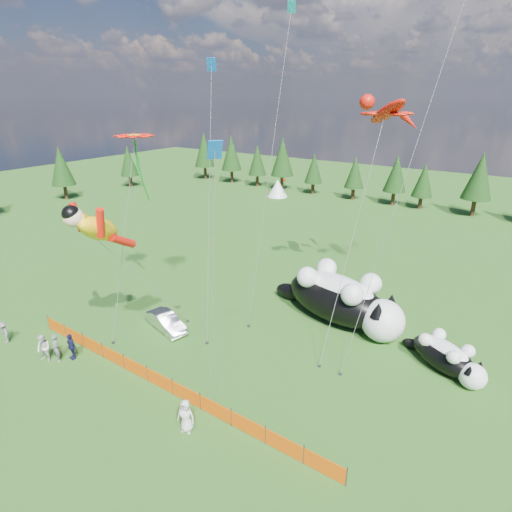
# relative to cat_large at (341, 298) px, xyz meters

# --- Properties ---
(ground) EXTENTS (160.00, 160.00, 0.00)m
(ground) POSITION_rel_cat_large_xyz_m (-5.56, -9.37, -1.85)
(ground) COLOR black
(ground) RESTS_ON ground
(safety_fence) EXTENTS (22.06, 0.06, 1.10)m
(safety_fence) POSITION_rel_cat_large_xyz_m (-5.56, -12.37, -1.34)
(safety_fence) COLOR #262626
(safety_fence) RESTS_ON ground
(tree_line) EXTENTS (90.00, 4.00, 8.00)m
(tree_line) POSITION_rel_cat_large_xyz_m (-5.56, 35.63, 2.15)
(tree_line) COLOR black
(tree_line) RESTS_ON ground
(festival_tents) EXTENTS (50.00, 3.20, 2.80)m
(festival_tents) POSITION_rel_cat_large_xyz_m (5.44, 30.63, -0.45)
(festival_tents) COLOR white
(festival_tents) RESTS_ON ground
(cat_large) EXTENTS (10.67, 5.36, 3.89)m
(cat_large) POSITION_rel_cat_large_xyz_m (0.00, 0.00, 0.00)
(cat_large) COLOR black
(cat_large) RESTS_ON ground
(cat_small) EXTENTS (5.16, 3.73, 2.02)m
(cat_small) POSITION_rel_cat_large_xyz_m (7.44, -1.81, -0.88)
(cat_small) COLOR black
(cat_small) RESTS_ON ground
(car) EXTENTS (3.87, 2.15, 1.21)m
(car) POSITION_rel_cat_large_xyz_m (-9.67, -7.81, -1.24)
(car) COLOR silver
(car) RESTS_ON ground
(spectator_a) EXTENTS (0.73, 0.54, 1.83)m
(spectator_a) POSITION_rel_cat_large_xyz_m (-12.66, -14.12, -0.93)
(spectator_a) COLOR slate
(spectator_a) RESTS_ON ground
(spectator_b) EXTENTS (0.97, 0.68, 1.83)m
(spectator_b) POSITION_rel_cat_large_xyz_m (-13.24, -14.56, -0.93)
(spectator_b) COLOR silver
(spectator_b) RESTS_ON ground
(spectator_c) EXTENTS (1.08, 0.65, 1.73)m
(spectator_c) POSITION_rel_cat_large_xyz_m (-12.12, -13.45, -0.98)
(spectator_c) COLOR #15173A
(spectator_c) RESTS_ON ground
(spectator_d) EXTENTS (1.06, 0.67, 1.53)m
(spectator_d) POSITION_rel_cat_large_xyz_m (-17.37, -14.91, -1.08)
(spectator_d) COLOR slate
(spectator_d) RESTS_ON ground
(spectator_e) EXTENTS (1.02, 0.83, 1.81)m
(spectator_e) POSITION_rel_cat_large_xyz_m (-2.20, -13.82, -0.94)
(spectator_e) COLOR silver
(spectator_e) RESTS_ON ground
(superhero_kite) EXTENTS (5.47, 7.99, 10.95)m
(superhero_kite) POSITION_rel_cat_large_xyz_m (-10.46, -11.39, 6.40)
(superhero_kite) COLOR yellow
(superhero_kite) RESTS_ON ground
(gecko_kite) EXTENTS (6.78, 13.95, 17.50)m
(gecko_kite) POSITION_rel_cat_large_xyz_m (0.34, 4.65, 12.39)
(gecko_kite) COLOR red
(gecko_kite) RESTS_ON ground
(flower_kite) EXTENTS (3.20, 6.30, 13.57)m
(flower_kite) POSITION_rel_cat_large_xyz_m (-12.53, -6.44, 10.84)
(flower_kite) COLOR red
(flower_kite) RESTS_ON ground
(diamond_kite_a) EXTENTS (3.11, 5.00, 18.12)m
(diamond_kite_a) POSITION_rel_cat_large_xyz_m (-8.54, -3.24, 14.49)
(diamond_kite_a) COLOR blue
(diamond_kite_a) RESTS_ON ground
(diamond_kite_b) EXTENTS (2.99, 6.16, 21.77)m
(diamond_kite_b) POSITION_rel_cat_large_xyz_m (4.84, -0.53, 17.25)
(diamond_kite_b) COLOR #0B858C
(diamond_kite_b) RESTS_ON ground
(diamond_kite_c) EXTENTS (1.32, 1.01, 14.10)m
(diamond_kite_c) POSITION_rel_cat_large_xyz_m (-1.41, -11.86, 10.97)
(diamond_kite_c) COLOR blue
(diamond_kite_c) RESTS_ON ground
(diamond_kite_d) EXTENTS (0.94, 5.42, 21.23)m
(diamond_kite_d) POSITION_rel_cat_large_xyz_m (-5.12, 0.31, 17.09)
(diamond_kite_d) COLOR #0B858C
(diamond_kite_d) RESTS_ON ground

